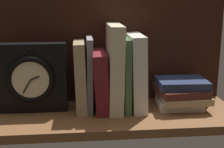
# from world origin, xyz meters

# --- Properties ---
(ground_plane) EXTENTS (0.77, 0.27, 0.03)m
(ground_plane) POSITION_xyz_m (0.00, 0.00, -0.01)
(ground_plane) COLOR brown
(back_panel) EXTENTS (0.77, 0.01, 0.33)m
(back_panel) POSITION_xyz_m (0.00, 0.13, 0.17)
(back_panel) COLOR black
(back_panel) RESTS_ON ground_plane
(book_tan_shortstories) EXTENTS (0.04, 0.13, 0.21)m
(book_tan_shortstories) POSITION_xyz_m (-0.08, 0.04, 0.10)
(book_tan_shortstories) COLOR tan
(book_tan_shortstories) RESTS_ON ground_plane
(book_gray_chess) EXTENTS (0.02, 0.12, 0.22)m
(book_gray_chess) POSITION_xyz_m (-0.06, 0.04, 0.11)
(book_gray_chess) COLOR gray
(book_gray_chess) RESTS_ON ground_plane
(book_maroon_dawkins) EXTENTS (0.05, 0.16, 0.18)m
(book_maroon_dawkins) POSITION_xyz_m (-0.03, 0.04, 0.09)
(book_maroon_dawkins) COLOR maroon
(book_maroon_dawkins) RESTS_ON ground_plane
(book_cream_twain) EXTENTS (0.04, 0.17, 0.26)m
(book_cream_twain) POSITION_xyz_m (0.02, 0.04, 0.13)
(book_cream_twain) COLOR beige
(book_cream_twain) RESTS_ON ground_plane
(book_green_romantic) EXTENTS (0.02, 0.15, 0.22)m
(book_green_romantic) POSITION_xyz_m (0.05, 0.04, 0.11)
(book_green_romantic) COLOR #476B44
(book_green_romantic) RESTS_ON ground_plane
(book_white_catcher) EXTENTS (0.05, 0.15, 0.23)m
(book_white_catcher) POSITION_xyz_m (0.08, 0.04, 0.11)
(book_white_catcher) COLOR silver
(book_white_catcher) RESTS_ON ground_plane
(framed_clock) EXTENTS (0.21, 0.06, 0.21)m
(framed_clock) POSITION_xyz_m (-0.23, 0.04, 0.10)
(framed_clock) COLOR black
(framed_clock) RESTS_ON ground_plane
(book_stack_side) EXTENTS (0.16, 0.14, 0.09)m
(book_stack_side) POSITION_xyz_m (0.23, 0.02, 0.05)
(book_stack_side) COLOR beige
(book_stack_side) RESTS_ON ground_plane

